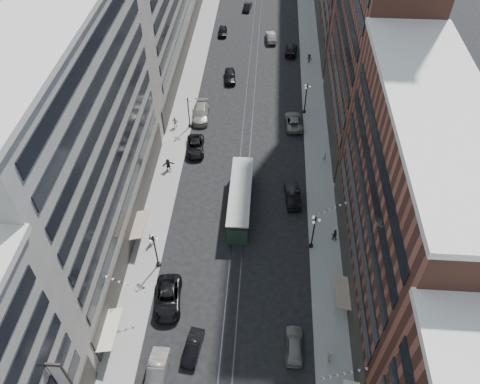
% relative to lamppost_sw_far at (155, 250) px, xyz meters
% --- Properties ---
extents(ground, '(220.00, 220.00, 0.00)m').
position_rel_lamppost_sw_far_xyz_m(ground, '(9.20, 32.00, -3.10)').
color(ground, black).
rests_on(ground, ground).
extents(sidewalk_west, '(4.00, 180.00, 0.15)m').
position_rel_lamppost_sw_far_xyz_m(sidewalk_west, '(-1.80, 42.00, -3.02)').
color(sidewalk_west, gray).
rests_on(sidewalk_west, ground).
extents(sidewalk_east, '(4.00, 180.00, 0.15)m').
position_rel_lamppost_sw_far_xyz_m(sidewalk_east, '(20.20, 42.00, -3.02)').
color(sidewalk_east, gray).
rests_on(sidewalk_east, ground).
extents(rail_west, '(0.12, 180.00, 0.02)m').
position_rel_lamppost_sw_far_xyz_m(rail_west, '(8.50, 42.00, -3.09)').
color(rail_west, '#2D2D33').
rests_on(rail_west, ground).
extents(rail_east, '(0.12, 180.00, 0.02)m').
position_rel_lamppost_sw_far_xyz_m(rail_east, '(9.90, 42.00, -3.09)').
color(rail_east, '#2D2D33').
rests_on(rail_east, ground).
extents(building_west_mid, '(8.00, 36.00, 28.00)m').
position_rel_lamppost_sw_far_xyz_m(building_west_mid, '(-7.80, 5.00, 10.90)').
color(building_west_mid, gray).
rests_on(building_west_mid, ground).
extents(building_east_mid, '(8.00, 30.00, 24.00)m').
position_rel_lamppost_sw_far_xyz_m(building_east_mid, '(26.20, -0.00, 8.90)').
color(building_east_mid, brown).
rests_on(building_east_mid, ground).
extents(building_east_tower, '(8.00, 26.00, 42.00)m').
position_rel_lamppost_sw_far_xyz_m(building_east_tower, '(26.20, 28.00, 17.90)').
color(building_east_tower, brown).
rests_on(building_east_tower, ground).
extents(lamppost_sw_far, '(1.03, 1.14, 5.52)m').
position_rel_lamppost_sw_far_xyz_m(lamppost_sw_far, '(0.00, 0.00, 0.00)').
color(lamppost_sw_far, black).
rests_on(lamppost_sw_far, sidewalk_west).
extents(lamppost_sw_mid, '(1.03, 1.14, 5.52)m').
position_rel_lamppost_sw_far_xyz_m(lamppost_sw_mid, '(0.00, 27.00, 0.00)').
color(lamppost_sw_mid, black).
rests_on(lamppost_sw_mid, sidewalk_west).
extents(lamppost_se_far, '(1.03, 1.14, 5.52)m').
position_rel_lamppost_sw_far_xyz_m(lamppost_se_far, '(18.40, 4.00, 0.00)').
color(lamppost_se_far, black).
rests_on(lamppost_se_far, sidewalk_east).
extents(lamppost_se_mid, '(1.03, 1.14, 5.52)m').
position_rel_lamppost_sw_far_xyz_m(lamppost_se_mid, '(18.40, 32.00, 0.00)').
color(lamppost_se_mid, black).
rests_on(lamppost_se_mid, sidewalk_east).
extents(streetcar, '(2.80, 12.66, 3.50)m').
position_rel_lamppost_sw_far_xyz_m(streetcar, '(9.20, 10.01, -1.48)').
color(streetcar, '#233728').
rests_on(streetcar, ground).
extents(car_1, '(1.92, 5.15, 1.68)m').
position_rel_lamppost_sw_far_xyz_m(car_1, '(2.40, -13.29, -2.25)').
color(car_1, gray).
rests_on(car_1, ground).
extents(car_2, '(3.47, 6.43, 1.71)m').
position_rel_lamppost_sw_far_xyz_m(car_2, '(2.06, -4.90, -2.24)').
color(car_2, black).
rests_on(car_2, ground).
extents(car_4, '(1.91, 4.68, 1.59)m').
position_rel_lamppost_sw_far_xyz_m(car_4, '(16.08, -9.50, -2.30)').
color(car_4, slate).
rests_on(car_4, ground).
extents(car_5, '(2.05, 4.47, 1.42)m').
position_rel_lamppost_sw_far_xyz_m(car_5, '(5.63, -10.43, -2.39)').
color(car_5, black).
rests_on(car_5, ground).
extents(pedestrian_2, '(0.90, 0.60, 1.72)m').
position_rel_lamppost_sw_far_xyz_m(pedestrian_2, '(-1.34, 3.16, -2.09)').
color(pedestrian_2, black).
rests_on(pedestrian_2, sidewalk_west).
extents(pedestrian_4, '(0.48, 1.03, 1.76)m').
position_rel_lamppost_sw_far_xyz_m(pedestrian_4, '(19.62, -10.65, -2.07)').
color(pedestrian_4, beige).
rests_on(pedestrian_4, sidewalk_east).
extents(car_7, '(3.16, 5.80, 1.54)m').
position_rel_lamppost_sw_far_xyz_m(car_7, '(1.65, 21.38, -2.33)').
color(car_7, black).
rests_on(car_7, ground).
extents(car_8, '(2.88, 6.32, 1.79)m').
position_rel_lamppost_sw_far_xyz_m(car_8, '(1.44, 29.67, -2.20)').
color(car_8, gray).
rests_on(car_8, ground).
extents(car_9, '(1.84, 4.25, 1.43)m').
position_rel_lamppost_sw_far_xyz_m(car_9, '(2.40, 58.28, -2.38)').
color(car_9, black).
rests_on(car_9, ground).
extents(car_10, '(2.34, 5.44, 1.74)m').
position_rel_lamppost_sw_far_xyz_m(car_10, '(16.18, 12.00, -2.22)').
color(car_10, black).
rests_on(car_10, ground).
extents(car_11, '(3.05, 5.86, 1.58)m').
position_rel_lamppost_sw_far_xyz_m(car_11, '(16.59, 28.59, -2.31)').
color(car_11, slate).
rests_on(car_11, ground).
extents(car_12, '(2.62, 5.44, 1.53)m').
position_rel_lamppost_sw_far_xyz_m(car_12, '(16.43, 51.51, -2.33)').
color(car_12, black).
rests_on(car_12, ground).
extents(car_13, '(2.44, 5.01, 1.65)m').
position_rel_lamppost_sw_far_xyz_m(car_13, '(5.30, 41.23, -2.27)').
color(car_13, black).
rests_on(car_13, ground).
extents(car_14, '(2.32, 5.06, 1.61)m').
position_rel_lamppost_sw_far_xyz_m(car_14, '(12.41, 56.38, -2.29)').
color(car_14, gray).
rests_on(car_14, ground).
extents(pedestrian_5, '(1.82, 1.15, 1.90)m').
position_rel_lamppost_sw_far_xyz_m(pedestrian_5, '(-1.67, 16.79, -2.00)').
color(pedestrian_5, black).
rests_on(pedestrian_5, sidewalk_west).
extents(pedestrian_6, '(1.17, 0.68, 1.88)m').
position_rel_lamppost_sw_far_xyz_m(pedestrian_6, '(-2.27, 26.79, -2.01)').
color(pedestrian_6, '#BCAE9C').
rests_on(pedestrian_6, sidewalk_west).
extents(pedestrian_7, '(0.88, 0.55, 1.71)m').
position_rel_lamppost_sw_far_xyz_m(pedestrian_7, '(21.28, 5.36, -2.09)').
color(pedestrian_7, black).
rests_on(pedestrian_7, sidewalk_east).
extents(pedestrian_8, '(0.73, 0.59, 1.72)m').
position_rel_lamppost_sw_far_xyz_m(pedestrian_8, '(20.92, 20.17, -2.09)').
color(pedestrian_8, '#B5AF96').
rests_on(pedestrian_8, sidewalk_east).
extents(pedestrian_9, '(1.21, 0.76, 1.75)m').
position_rel_lamppost_sw_far_xyz_m(pedestrian_9, '(19.75, 47.98, -2.07)').
color(pedestrian_9, black).
rests_on(pedestrian_9, sidewalk_east).
extents(car_extra_0, '(1.97, 4.36, 1.39)m').
position_rel_lamppost_sw_far_xyz_m(car_extra_0, '(6.87, 70.26, -2.40)').
color(car_extra_0, black).
rests_on(car_extra_0, ground).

